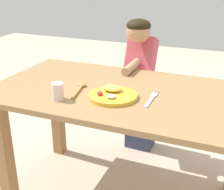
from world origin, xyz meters
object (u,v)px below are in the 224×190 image
Objects in this scene: spoon at (80,88)px; fork at (152,99)px; person at (140,86)px; drinking_cup at (58,91)px; plate at (113,95)px.

fork is at bearing -98.46° from spoon.
spoon is 0.21× the size of person.
person is at bearing 76.61° from drinking_cup.
spoon is (-0.20, 0.03, -0.00)m from plate.
drinking_cup reaches higher than spoon.
person is (0.15, 0.64, -0.19)m from spoon.
spoon is 2.44× the size of drinking_cup.
fork is 0.47m from drinking_cup.
fork is 0.40m from spoon.
person is at bearing 94.59° from plate.
plate is at bearing 28.05° from drinking_cup.
person is (0.19, 0.80, -0.22)m from drinking_cup.
spoon is at bearing 76.15° from drinking_cup.
drinking_cup is at bearing 76.61° from person.
plate is at bearing 104.42° from fork.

